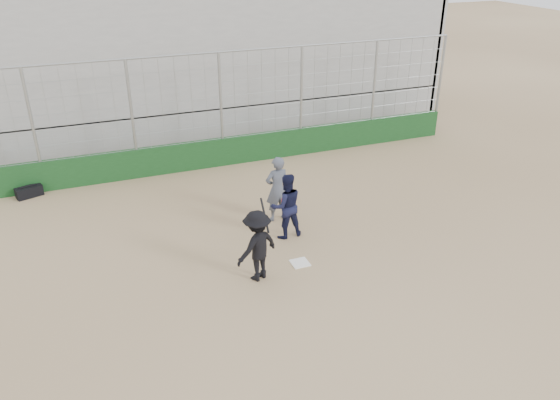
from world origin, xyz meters
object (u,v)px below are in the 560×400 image
object	(u,v)px
batter_at_plate	(257,246)
catcher_crouched	(286,217)
umpire	(277,192)
equipment_bag	(29,192)

from	to	relation	value
batter_at_plate	catcher_crouched	xyz separation A→B (m)	(1.38, 1.59, -0.27)
catcher_crouched	umpire	distance (m)	1.08
catcher_crouched	equipment_bag	xyz separation A→B (m)	(-6.65, 5.30, -0.46)
catcher_crouched	umpire	bearing A→B (deg)	82.61
batter_at_plate	catcher_crouched	size ratio (longest dim) A/B	1.55
catcher_crouched	umpire	xyz separation A→B (m)	(0.13, 1.04, 0.25)
umpire	equipment_bag	world-z (taller)	umpire
batter_at_plate	catcher_crouched	bearing A→B (deg)	49.11
batter_at_plate	catcher_crouched	distance (m)	2.12
batter_at_plate	equipment_bag	size ratio (longest dim) A/B	2.27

